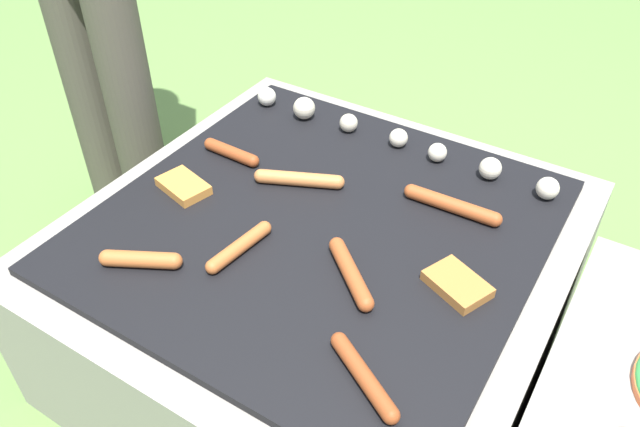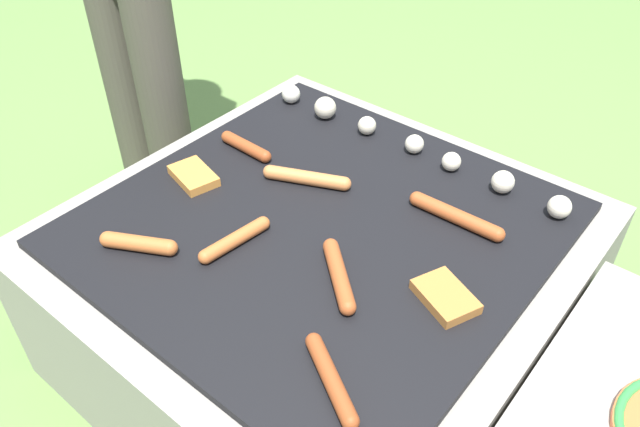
# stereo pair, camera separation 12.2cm
# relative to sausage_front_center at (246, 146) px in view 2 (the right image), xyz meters

# --- Properties ---
(ground_plane) EXTENTS (14.00, 14.00, 0.00)m
(ground_plane) POSITION_rel_sausage_front_center_xyz_m (0.29, -0.08, -0.41)
(ground_plane) COLOR #608442
(grill) EXTENTS (0.94, 0.94, 0.40)m
(grill) POSITION_rel_sausage_front_center_xyz_m (0.29, -0.08, -0.21)
(grill) COLOR gray
(grill) RESTS_ON ground_plane
(sausage_front_left) EXTENTS (0.15, 0.13, 0.03)m
(sausage_front_left) POSITION_rel_sausage_front_center_xyz_m (0.42, -0.19, 0.00)
(sausage_front_left) COLOR #A34C23
(sausage_front_left) RESTS_ON grill
(sausage_front_right) EXTENTS (0.04, 0.16, 0.03)m
(sausage_front_right) POSITION_rel_sausage_front_center_xyz_m (0.21, -0.24, -0.00)
(sausage_front_right) COLOR #B7602D
(sausage_front_right) RESTS_ON grill
(sausage_back_center) EXTENTS (0.18, 0.10, 0.03)m
(sausage_back_center) POSITION_rel_sausage_front_center_xyz_m (0.19, -0.00, 0.00)
(sausage_back_center) COLOR #C6753D
(sausage_back_center) RESTS_ON grill
(sausage_back_left) EXTENTS (0.14, 0.09, 0.03)m
(sausage_back_left) POSITION_rel_sausage_front_center_xyz_m (0.08, -0.36, 0.00)
(sausage_back_left) COLOR #B7602D
(sausage_back_left) RESTS_ON grill
(sausage_mid_right) EXTENTS (0.21, 0.03, 0.03)m
(sausage_mid_right) POSITION_rel_sausage_front_center_xyz_m (0.50, 0.08, 0.00)
(sausage_mid_right) COLOR #A34C23
(sausage_mid_right) RESTS_ON grill
(sausage_back_right) EXTENTS (0.16, 0.10, 0.03)m
(sausage_back_right) POSITION_rel_sausage_front_center_xyz_m (0.54, -0.37, -0.00)
(sausage_back_right) COLOR #93421E
(sausage_back_right) RESTS_ON grill
(sausage_front_center) EXTENTS (0.15, 0.03, 0.03)m
(sausage_front_center) POSITION_rel_sausage_front_center_xyz_m (0.00, 0.00, 0.00)
(sausage_front_center) COLOR #93421E
(sausage_front_center) RESTS_ON grill
(bread_slice_right) EXTENTS (0.12, 0.10, 0.02)m
(bread_slice_right) POSITION_rel_sausage_front_center_xyz_m (-0.01, -0.15, -0.00)
(bread_slice_right) COLOR #D18438
(bread_slice_right) RESTS_ON grill
(bread_slice_left) EXTENTS (0.13, 0.11, 0.02)m
(bread_slice_left) POSITION_rel_sausage_front_center_xyz_m (0.59, -0.11, -0.00)
(bread_slice_left) COLOR #B27033
(bread_slice_left) RESTS_ON grill
(mushroom_row) EXTENTS (0.76, 0.06, 0.05)m
(mushroom_row) POSITION_rel_sausage_front_center_xyz_m (0.27, 0.23, 0.01)
(mushroom_row) COLOR silver
(mushroom_row) RESTS_ON grill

